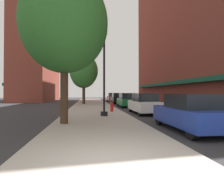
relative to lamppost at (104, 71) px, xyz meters
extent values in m
plane|color=#2D2D30|center=(3.43, 9.11, -3.20)|extent=(90.00, 90.00, 0.00)
cube|color=#A8A399|center=(-0.57, 10.11, -3.14)|extent=(4.80, 50.00, 0.12)
cube|color=brown|center=(14.43, 13.11, 11.79)|extent=(6.00, 40.00, 29.98)
cube|color=#144C38|center=(11.08, 13.11, -0.10)|extent=(0.90, 34.00, 0.50)
cube|color=brown|center=(-11.57, 28.11, 7.55)|extent=(6.00, 18.00, 21.50)
cube|color=#144C38|center=(-14.92, 28.11, -0.10)|extent=(0.90, 15.30, 0.50)
cylinder|color=black|center=(0.00, 0.00, -2.93)|extent=(0.48, 0.48, 0.30)
cylinder|color=black|center=(0.00, 0.00, -0.18)|extent=(0.14, 0.14, 5.20)
sphere|color=silver|center=(0.00, 0.00, 2.60)|extent=(0.44, 0.44, 0.44)
cylinder|color=red|center=(0.89, 2.91, -2.77)|extent=(0.26, 0.26, 0.62)
sphere|color=red|center=(0.89, 2.91, -2.41)|extent=(0.24, 0.24, 0.24)
cylinder|color=red|center=(1.03, 2.91, -2.68)|extent=(0.12, 0.10, 0.10)
cylinder|color=slate|center=(1.48, 9.24, -2.56)|extent=(0.06, 0.06, 1.05)
cube|color=#33383D|center=(1.48, 9.24, -1.90)|extent=(0.14, 0.09, 0.26)
cylinder|color=#422D1E|center=(-1.72, 13.65, -1.50)|extent=(0.40, 0.40, 3.16)
ellipsoid|color=#387F33|center=(-1.72, 13.65, 1.55)|extent=(3.94, 3.94, 4.53)
cylinder|color=#422D1E|center=(-2.32, -2.91, -1.33)|extent=(0.40, 0.40, 3.51)
ellipsoid|color=#2D6B28|center=(-2.32, -2.91, 2.12)|extent=(4.52, 4.52, 5.20)
cylinder|color=#422D1E|center=(-1.93, 20.71, -1.43)|extent=(0.40, 0.40, 3.31)
ellipsoid|color=#235B23|center=(-1.93, 20.71, 1.95)|extent=(4.59, 4.59, 5.28)
cylinder|color=black|center=(2.65, -3.29, -2.88)|extent=(0.22, 0.64, 0.64)
cylinder|color=black|center=(4.21, -3.29, -2.88)|extent=(0.22, 0.64, 0.64)
cylinder|color=black|center=(2.65, -6.49, -2.88)|extent=(0.22, 0.64, 0.64)
cube|color=#1E389E|center=(3.43, -4.89, -2.56)|extent=(1.80, 4.30, 0.76)
cube|color=black|center=(3.43, -5.04, -1.86)|extent=(1.56, 2.20, 0.64)
cylinder|color=black|center=(2.65, 3.58, -2.88)|extent=(0.22, 0.64, 0.64)
cylinder|color=black|center=(4.21, 3.58, -2.88)|extent=(0.22, 0.64, 0.64)
cylinder|color=black|center=(2.65, 0.38, -2.88)|extent=(0.22, 0.64, 0.64)
cylinder|color=black|center=(4.21, 0.38, -2.88)|extent=(0.22, 0.64, 0.64)
cube|color=silver|center=(3.43, 1.98, -2.56)|extent=(1.80, 4.30, 0.76)
cube|color=black|center=(3.43, 1.83, -1.86)|extent=(1.56, 2.20, 0.64)
cylinder|color=black|center=(2.65, 10.56, -2.88)|extent=(0.22, 0.64, 0.64)
cylinder|color=black|center=(4.21, 10.56, -2.88)|extent=(0.22, 0.64, 0.64)
cylinder|color=black|center=(2.65, 7.36, -2.88)|extent=(0.22, 0.64, 0.64)
cylinder|color=black|center=(4.21, 7.36, -2.88)|extent=(0.22, 0.64, 0.64)
cube|color=#196638|center=(3.43, 8.96, -2.56)|extent=(1.80, 4.30, 0.76)
cube|color=black|center=(3.43, 8.81, -1.86)|extent=(1.56, 2.20, 0.64)
cylinder|color=black|center=(2.65, 17.73, -2.88)|extent=(0.22, 0.64, 0.64)
cylinder|color=black|center=(4.21, 17.73, -2.88)|extent=(0.22, 0.64, 0.64)
cylinder|color=black|center=(2.65, 14.53, -2.88)|extent=(0.22, 0.64, 0.64)
cylinder|color=black|center=(4.21, 14.53, -2.88)|extent=(0.22, 0.64, 0.64)
cube|color=black|center=(3.43, 16.13, -2.56)|extent=(1.80, 4.30, 0.76)
cube|color=black|center=(3.43, 15.98, -1.86)|extent=(1.56, 2.20, 0.64)
cylinder|color=black|center=(2.65, 23.85, -2.88)|extent=(0.22, 0.64, 0.64)
cylinder|color=black|center=(4.21, 23.85, -2.88)|extent=(0.22, 0.64, 0.64)
cylinder|color=black|center=(2.65, 20.65, -2.88)|extent=(0.22, 0.64, 0.64)
cylinder|color=black|center=(4.21, 20.65, -2.88)|extent=(0.22, 0.64, 0.64)
cube|color=red|center=(3.43, 22.25, -2.56)|extent=(1.80, 4.30, 0.76)
cube|color=black|center=(3.43, 22.10, -1.86)|extent=(1.56, 2.20, 0.64)
camera|label=1|loc=(-1.07, -12.90, -1.49)|focal=30.23mm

